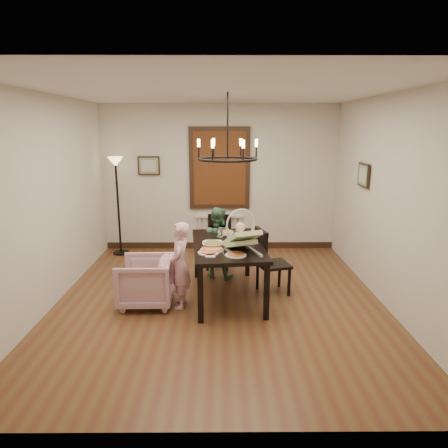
{
  "coord_description": "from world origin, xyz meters",
  "views": [
    {
      "loc": [
        0.04,
        -5.19,
        2.36
      ],
      "look_at": [
        0.07,
        0.2,
        1.05
      ],
      "focal_mm": 32.0,
      "sensor_mm": 36.0,
      "label": 1
    }
  ],
  "objects_px": {
    "armchair": "(146,281)",
    "seated_man": "(217,248)",
    "elderly_woman": "(180,272)",
    "floor_lamp": "(118,208)",
    "chair_far": "(218,242)",
    "dining_table": "(227,249)",
    "chair_right": "(273,261)",
    "baby_bouncer": "(241,237)",
    "drinking_glass": "(235,236)"
  },
  "relations": [
    {
      "from": "armchair",
      "to": "seated_man",
      "type": "xyz_separation_m",
      "value": [
        0.96,
        1.03,
        0.15
      ]
    },
    {
      "from": "elderly_woman",
      "to": "floor_lamp",
      "type": "bearing_deg",
      "value": -147.14
    },
    {
      "from": "chair_far",
      "to": "dining_table",
      "type": "bearing_deg",
      "value": -76.47
    },
    {
      "from": "chair_far",
      "to": "floor_lamp",
      "type": "distance_m",
      "value": 2.09
    },
    {
      "from": "floor_lamp",
      "to": "elderly_woman",
      "type": "bearing_deg",
      "value": -59.38
    },
    {
      "from": "chair_right",
      "to": "baby_bouncer",
      "type": "distance_m",
      "value": 0.86
    },
    {
      "from": "dining_table",
      "to": "chair_right",
      "type": "relative_size",
      "value": 1.79
    },
    {
      "from": "chair_far",
      "to": "armchair",
      "type": "bearing_deg",
      "value": -116.88
    },
    {
      "from": "seated_man",
      "to": "floor_lamp",
      "type": "xyz_separation_m",
      "value": [
        -1.86,
        1.23,
        0.42
      ]
    },
    {
      "from": "armchair",
      "to": "elderly_woman",
      "type": "bearing_deg",
      "value": 81.26
    },
    {
      "from": "seated_man",
      "to": "drinking_glass",
      "type": "bearing_deg",
      "value": 130.73
    },
    {
      "from": "chair_far",
      "to": "floor_lamp",
      "type": "height_order",
      "value": "floor_lamp"
    },
    {
      "from": "elderly_woman",
      "to": "drinking_glass",
      "type": "relative_size",
      "value": 7.64
    },
    {
      "from": "baby_bouncer",
      "to": "armchair",
      "type": "bearing_deg",
      "value": 154.3
    },
    {
      "from": "chair_far",
      "to": "elderly_woman",
      "type": "distance_m",
      "value": 1.6
    },
    {
      "from": "armchair",
      "to": "seated_man",
      "type": "distance_m",
      "value": 1.42
    },
    {
      "from": "elderly_woman",
      "to": "seated_man",
      "type": "bearing_deg",
      "value": 158.82
    },
    {
      "from": "chair_right",
      "to": "seated_man",
      "type": "distance_m",
      "value": 1.05
    },
    {
      "from": "chair_right",
      "to": "drinking_glass",
      "type": "height_order",
      "value": "chair_right"
    },
    {
      "from": "elderly_woman",
      "to": "seated_man",
      "type": "distance_m",
      "value": 1.2
    },
    {
      "from": "elderly_woman",
      "to": "baby_bouncer",
      "type": "xyz_separation_m",
      "value": [
        0.8,
        -0.04,
        0.49
      ]
    },
    {
      "from": "seated_man",
      "to": "baby_bouncer",
      "type": "relative_size",
      "value": 1.61
    },
    {
      "from": "chair_far",
      "to": "elderly_woman",
      "type": "relative_size",
      "value": 0.94
    },
    {
      "from": "chair_right",
      "to": "baby_bouncer",
      "type": "xyz_separation_m",
      "value": [
        -0.5,
        -0.49,
        0.49
      ]
    },
    {
      "from": "elderly_woman",
      "to": "drinking_glass",
      "type": "height_order",
      "value": "elderly_woman"
    },
    {
      "from": "drinking_glass",
      "to": "seated_man",
      "type": "bearing_deg",
      "value": 113.59
    },
    {
      "from": "chair_right",
      "to": "floor_lamp",
      "type": "xyz_separation_m",
      "value": [
        -2.69,
        1.88,
        0.41
      ]
    },
    {
      "from": "dining_table",
      "to": "chair_far",
      "type": "height_order",
      "value": "chair_far"
    },
    {
      "from": "dining_table",
      "to": "floor_lamp",
      "type": "bearing_deg",
      "value": 130.14
    },
    {
      "from": "armchair",
      "to": "drinking_glass",
      "type": "distance_m",
      "value": 1.39
    },
    {
      "from": "seated_man",
      "to": "floor_lamp",
      "type": "relative_size",
      "value": 0.53
    },
    {
      "from": "elderly_woman",
      "to": "drinking_glass",
      "type": "bearing_deg",
      "value": 125.13
    },
    {
      "from": "baby_bouncer",
      "to": "floor_lamp",
      "type": "relative_size",
      "value": 0.33
    },
    {
      "from": "chair_far",
      "to": "armchair",
      "type": "distance_m",
      "value": 1.76
    },
    {
      "from": "dining_table",
      "to": "chair_right",
      "type": "xyz_separation_m",
      "value": [
        0.67,
        0.12,
        -0.21
      ]
    },
    {
      "from": "elderly_woman",
      "to": "seated_man",
      "type": "xyz_separation_m",
      "value": [
        0.48,
        1.1,
        -0.01
      ]
    },
    {
      "from": "chair_right",
      "to": "elderly_woman",
      "type": "distance_m",
      "value": 1.38
    },
    {
      "from": "chair_right",
      "to": "seated_man",
      "type": "relative_size",
      "value": 1.03
    },
    {
      "from": "armchair",
      "to": "baby_bouncer",
      "type": "distance_m",
      "value": 1.44
    },
    {
      "from": "dining_table",
      "to": "baby_bouncer",
      "type": "height_order",
      "value": "baby_bouncer"
    },
    {
      "from": "dining_table",
      "to": "elderly_woman",
      "type": "relative_size",
      "value": 1.81
    },
    {
      "from": "elderly_woman",
      "to": "baby_bouncer",
      "type": "distance_m",
      "value": 0.94
    },
    {
      "from": "baby_bouncer",
      "to": "chair_far",
      "type": "bearing_deg",
      "value": 80.14
    },
    {
      "from": "baby_bouncer",
      "to": "drinking_glass",
      "type": "xyz_separation_m",
      "value": [
        -0.05,
        0.52,
        -0.13
      ]
    },
    {
      "from": "floor_lamp",
      "to": "chair_far",
      "type": "bearing_deg",
      "value": -23.31
    },
    {
      "from": "baby_bouncer",
      "to": "floor_lamp",
      "type": "xyz_separation_m",
      "value": [
        -2.18,
        2.37,
        -0.08
      ]
    },
    {
      "from": "chair_far",
      "to": "elderly_woman",
      "type": "xyz_separation_m",
      "value": [
        -0.5,
        -1.52,
        0.03
      ]
    },
    {
      "from": "chair_right",
      "to": "seated_man",
      "type": "bearing_deg",
      "value": 36.82
    },
    {
      "from": "dining_table",
      "to": "drinking_glass",
      "type": "xyz_separation_m",
      "value": [
        0.11,
        0.14,
        0.15
      ]
    },
    {
      "from": "armchair",
      "to": "floor_lamp",
      "type": "height_order",
      "value": "floor_lamp"
    }
  ]
}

